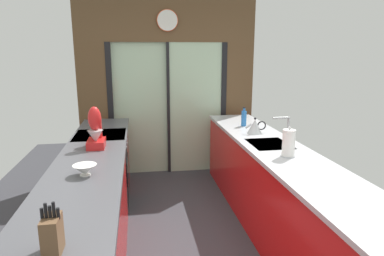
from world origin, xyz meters
TOP-DOWN VIEW (x-y plane):
  - ground_plane at (0.00, 0.60)m, footprint 5.04×7.60m
  - back_wall_unit at (0.00, 2.40)m, footprint 2.64×0.12m
  - left_counter_run at (-0.91, 0.13)m, footprint 0.62×3.80m
  - right_counter_run at (0.91, 0.30)m, footprint 0.62×3.80m
  - sink_faucet at (1.06, 0.55)m, footprint 0.19×0.02m
  - oven_range at (-0.91, 1.25)m, footprint 0.60×0.60m
  - mixing_bowl at (-0.89, -0.10)m, footprint 0.19×0.19m
  - knife_block at (-0.89, -1.15)m, footprint 0.09×0.14m
  - stand_mixer at (-0.89, 0.70)m, footprint 0.17×0.27m
  - kettle at (0.89, 1.01)m, footprint 0.26×0.18m
  - soap_bottle at (0.89, 1.43)m, footprint 0.07×0.07m
  - paper_towel_roll at (0.89, 0.10)m, footprint 0.13×0.13m

SIDE VIEW (x-z plane):
  - ground_plane at x=0.00m, z-range -0.02..0.00m
  - oven_range at x=-0.91m, z-range 0.00..0.92m
  - right_counter_run at x=0.91m, z-range 0.00..0.92m
  - left_counter_run at x=-0.91m, z-range 0.01..0.93m
  - mixing_bowl at x=-0.89m, z-range 0.92..1.01m
  - kettle at x=0.89m, z-range 0.91..1.10m
  - knife_block at x=-0.89m, z-range 0.89..1.15m
  - soap_bottle at x=0.89m, z-range 0.90..1.15m
  - paper_towel_roll at x=0.89m, z-range 0.90..1.19m
  - stand_mixer at x=-0.89m, z-range 0.87..1.29m
  - sink_faucet at x=1.06m, z-range 0.97..1.25m
  - back_wall_unit at x=0.00m, z-range 0.18..2.88m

